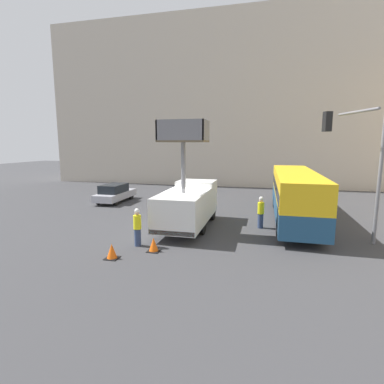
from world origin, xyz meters
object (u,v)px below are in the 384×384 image
object	(u,v)px
road_worker_directing	(261,212)
traffic_cone_mid_road	(112,252)
traffic_light_pole	(363,154)
parked_car_curbside	(115,193)
utility_truck	(188,202)
traffic_cone_near_truck	(154,245)
city_bus	(295,192)
road_worker_near_truck	(137,227)

from	to	relation	value
road_worker_directing	traffic_cone_mid_road	world-z (taller)	road_worker_directing
traffic_light_pole	parked_car_curbside	world-z (taller)	traffic_light_pole
utility_truck	traffic_cone_mid_road	xyz separation A→B (m)	(-2.02, -5.50, -1.22)
traffic_cone_near_truck	traffic_cone_mid_road	world-z (taller)	traffic_cone_mid_road
utility_truck	traffic_cone_near_truck	distance (m)	4.45
utility_truck	traffic_cone_near_truck	size ratio (longest dim) A/B	10.07
parked_car_curbside	city_bus	bearing A→B (deg)	-11.50
city_bus	traffic_light_pole	bearing A→B (deg)	-141.77
road_worker_directing	road_worker_near_truck	bearing A→B (deg)	20.38
road_worker_near_truck	road_worker_directing	bearing A→B (deg)	57.84
road_worker_directing	traffic_cone_near_truck	size ratio (longest dim) A/B	2.92
road_worker_near_truck	traffic_cone_near_truck	bearing A→B (deg)	-8.80
city_bus	traffic_cone_near_truck	xyz separation A→B (m)	(-6.83, -7.64, -1.54)
traffic_light_pole	road_worker_near_truck	size ratio (longest dim) A/B	3.59
road_worker_directing	traffic_cone_near_truck	world-z (taller)	road_worker_directing
traffic_light_pole	utility_truck	bearing A→B (deg)	173.76
traffic_light_pole	road_worker_directing	world-z (taller)	traffic_light_pole
utility_truck	road_worker_near_truck	distance (m)	4.08
road_worker_directing	traffic_cone_mid_road	size ratio (longest dim) A/B	2.87
city_bus	traffic_cone_near_truck	world-z (taller)	city_bus
city_bus	traffic_light_pole	world-z (taller)	traffic_light_pole
road_worker_directing	traffic_cone_near_truck	bearing A→B (deg)	29.13
traffic_cone_near_truck	parked_car_curbside	bearing A→B (deg)	125.67
traffic_light_pole	parked_car_curbside	bearing A→B (deg)	156.74
traffic_cone_mid_road	city_bus	bearing A→B (deg)	47.08
utility_truck	road_worker_directing	xyz separation A→B (m)	(4.17, 0.95, -0.58)
road_worker_near_truck	traffic_light_pole	bearing A→B (deg)	33.73
road_worker_directing	parked_car_curbside	xyz separation A→B (m)	(-12.32, 5.38, -0.18)
traffic_light_pole	city_bus	bearing A→B (deg)	120.23
utility_truck	road_worker_directing	world-z (taller)	utility_truck
utility_truck	parked_car_curbside	world-z (taller)	utility_truck
road_worker_near_truck	parked_car_curbside	xyz separation A→B (m)	(-6.55, 10.02, -0.17)
traffic_light_pole	traffic_cone_mid_road	size ratio (longest dim) A/B	10.15
utility_truck	traffic_cone_mid_road	world-z (taller)	utility_truck
city_bus	road_worker_near_truck	world-z (taller)	city_bus
traffic_light_pole	road_worker_near_truck	bearing A→B (deg)	-165.24
traffic_cone_near_truck	traffic_cone_mid_road	size ratio (longest dim) A/B	0.98
utility_truck	road_worker_directing	size ratio (longest dim) A/B	3.45
parked_car_curbside	traffic_light_pole	bearing A→B (deg)	-23.26
traffic_cone_mid_road	parked_car_curbside	xyz separation A→B (m)	(-6.14, 11.83, 0.46)
city_bus	utility_truck	bearing A→B (deg)	126.47
road_worker_near_truck	city_bus	bearing A→B (deg)	61.04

